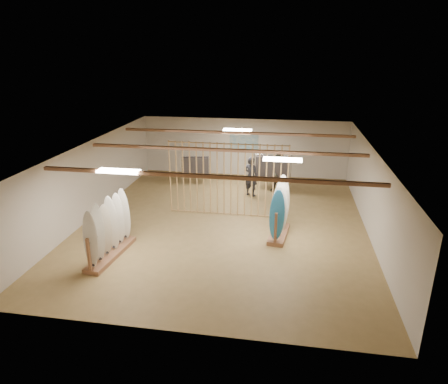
% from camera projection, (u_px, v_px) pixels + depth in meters
% --- Properties ---
extents(floor, '(12.00, 12.00, 0.00)m').
position_uv_depth(floor, '(224.00, 223.00, 14.48)').
color(floor, '#997C4A').
rests_on(floor, ground).
extents(ceiling, '(12.00, 12.00, 0.00)m').
position_uv_depth(ceiling, '(224.00, 148.00, 13.53)').
color(ceiling, gray).
rests_on(ceiling, ground).
extents(wall_back, '(12.00, 0.00, 12.00)m').
position_uv_depth(wall_back, '(244.00, 147.00, 19.58)').
color(wall_back, beige).
rests_on(wall_back, ground).
extents(wall_front, '(12.00, 0.00, 12.00)m').
position_uv_depth(wall_front, '(178.00, 278.00, 8.44)').
color(wall_front, beige).
rests_on(wall_front, ground).
extents(wall_left, '(0.00, 12.00, 12.00)m').
position_uv_depth(wall_left, '(91.00, 180.00, 14.77)').
color(wall_left, beige).
rests_on(wall_left, ground).
extents(wall_right, '(0.00, 12.00, 12.00)m').
position_uv_depth(wall_right, '(372.00, 195.00, 13.24)').
color(wall_right, beige).
rests_on(wall_right, ground).
extents(ceiling_slats, '(9.50, 6.12, 0.10)m').
position_uv_depth(ceiling_slats, '(224.00, 150.00, 13.56)').
color(ceiling_slats, '#986545').
rests_on(ceiling_slats, ground).
extents(light_panels, '(1.20, 0.35, 0.06)m').
position_uv_depth(light_panels, '(224.00, 149.00, 13.55)').
color(light_panels, white).
rests_on(light_panels, ground).
extents(bamboo_partition, '(4.45, 0.05, 2.78)m').
position_uv_depth(bamboo_partition, '(228.00, 180.00, 14.75)').
color(bamboo_partition, tan).
rests_on(bamboo_partition, ground).
extents(poster, '(1.40, 0.03, 0.90)m').
position_uv_depth(poster, '(244.00, 143.00, 19.49)').
color(poster, teal).
rests_on(poster, ground).
extents(rack_left, '(0.73, 2.34, 1.86)m').
position_uv_depth(rack_left, '(110.00, 237.00, 11.98)').
color(rack_left, '#986545').
rests_on(rack_left, floor).
extents(rack_right, '(0.73, 1.70, 1.92)m').
position_uv_depth(rack_right, '(279.00, 218.00, 13.27)').
color(rack_right, '#986545').
rests_on(rack_right, floor).
extents(clothing_rack_a, '(1.28, 0.52, 1.39)m').
position_uv_depth(clothing_rack_a, '(196.00, 166.00, 18.32)').
color(clothing_rack_a, silver).
rests_on(clothing_rack_a, floor).
extents(clothing_rack_b, '(1.52, 0.68, 1.66)m').
position_uv_depth(clothing_rack_b, '(273.00, 167.00, 17.43)').
color(clothing_rack_b, silver).
rests_on(clothing_rack_b, floor).
extents(shopper_a, '(0.84, 0.73, 1.94)m').
position_uv_depth(shopper_a, '(251.00, 174.00, 16.89)').
color(shopper_a, '#24252C').
rests_on(shopper_a, floor).
extents(shopper_b, '(1.07, 0.89, 1.98)m').
position_uv_depth(shopper_b, '(280.00, 171.00, 17.29)').
color(shopper_b, '#313026').
rests_on(shopper_b, floor).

